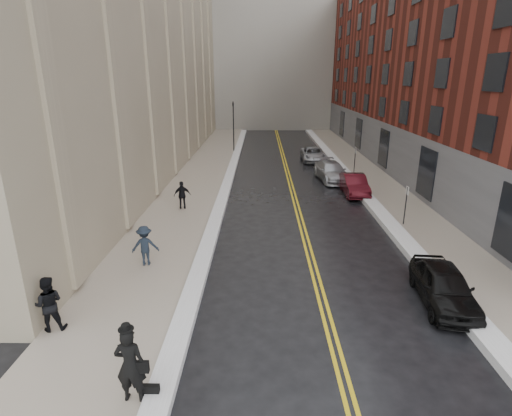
{
  "coord_description": "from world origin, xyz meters",
  "views": [
    {
      "loc": [
        0.28,
        -12.05,
        7.64
      ],
      "look_at": [
        0.05,
        6.23,
        1.6
      ],
      "focal_mm": 28.0,
      "sensor_mm": 36.0,
      "label": 1
    }
  ],
  "objects_px": {
    "car_silver_near": "(331,171)",
    "pedestrian_a": "(48,304)",
    "car_black": "(444,286)",
    "car_silver_far": "(313,154)",
    "pedestrian_b": "(145,245)",
    "pedestrian_main": "(130,365)",
    "car_maroon": "(354,185)",
    "pedestrian_c": "(182,195)"
  },
  "relations": [
    {
      "from": "car_silver_far",
      "to": "pedestrian_a",
      "type": "bearing_deg",
      "value": -112.76
    },
    {
      "from": "car_maroon",
      "to": "pedestrian_c",
      "type": "relative_size",
      "value": 2.46
    },
    {
      "from": "car_silver_near",
      "to": "pedestrian_a",
      "type": "xyz_separation_m",
      "value": [
        -11.88,
        -19.48,
        0.34
      ]
    },
    {
      "from": "car_silver_far",
      "to": "pedestrian_a",
      "type": "xyz_separation_m",
      "value": [
        -11.4,
        -26.88,
        0.4
      ]
    },
    {
      "from": "car_maroon",
      "to": "car_silver_far",
      "type": "xyz_separation_m",
      "value": [
        -1.41,
        11.25,
        -0.04
      ]
    },
    {
      "from": "car_silver_far",
      "to": "pedestrian_main",
      "type": "xyz_separation_m",
      "value": [
        -8.0,
        -29.69,
        0.51
      ]
    },
    {
      "from": "car_silver_near",
      "to": "pedestrian_b",
      "type": "xyz_separation_m",
      "value": [
        -10.19,
        -14.94,
        0.3
      ]
    },
    {
      "from": "car_black",
      "to": "car_silver_near",
      "type": "distance_m",
      "value": 17.61
    },
    {
      "from": "car_black",
      "to": "pedestrian_c",
      "type": "xyz_separation_m",
      "value": [
        -11.05,
        10.05,
        0.3
      ]
    },
    {
      "from": "car_maroon",
      "to": "pedestrian_c",
      "type": "bearing_deg",
      "value": -160.65
    },
    {
      "from": "car_black",
      "to": "car_maroon",
      "type": "distance_m",
      "value": 13.73
    },
    {
      "from": "pedestrian_c",
      "to": "pedestrian_a",
      "type": "bearing_deg",
      "value": 66.01
    },
    {
      "from": "car_maroon",
      "to": "car_silver_near",
      "type": "height_order",
      "value": "car_silver_near"
    },
    {
      "from": "car_maroon",
      "to": "pedestrian_b",
      "type": "height_order",
      "value": "pedestrian_b"
    },
    {
      "from": "pedestrian_main",
      "to": "pedestrian_a",
      "type": "bearing_deg",
      "value": -38.28
    },
    {
      "from": "car_maroon",
      "to": "pedestrian_main",
      "type": "bearing_deg",
      "value": -116.23
    },
    {
      "from": "car_silver_far",
      "to": "pedestrian_a",
      "type": "relative_size",
      "value": 2.58
    },
    {
      "from": "car_black",
      "to": "pedestrian_main",
      "type": "height_order",
      "value": "pedestrian_main"
    },
    {
      "from": "pedestrian_b",
      "to": "pedestrian_c",
      "type": "relative_size",
      "value": 1.02
    },
    {
      "from": "car_maroon",
      "to": "car_silver_far",
      "type": "relative_size",
      "value": 0.89
    },
    {
      "from": "pedestrian_b",
      "to": "pedestrian_c",
      "type": "distance_m",
      "value": 7.41
    },
    {
      "from": "car_silver_near",
      "to": "pedestrian_a",
      "type": "relative_size",
      "value": 2.71
    },
    {
      "from": "car_maroon",
      "to": "car_black",
      "type": "bearing_deg",
      "value": -88.84
    },
    {
      "from": "pedestrian_main",
      "to": "pedestrian_c",
      "type": "relative_size",
      "value": 1.2
    },
    {
      "from": "pedestrian_a",
      "to": "pedestrian_b",
      "type": "xyz_separation_m",
      "value": [
        1.69,
        4.54,
        -0.04
      ]
    },
    {
      "from": "pedestrian_a",
      "to": "car_maroon",
      "type": "bearing_deg",
      "value": -145.95
    },
    {
      "from": "pedestrian_main",
      "to": "pedestrian_b",
      "type": "height_order",
      "value": "pedestrian_main"
    },
    {
      "from": "car_silver_far",
      "to": "pedestrian_a",
      "type": "distance_m",
      "value": 29.2
    },
    {
      "from": "car_black",
      "to": "car_silver_far",
      "type": "height_order",
      "value": "car_black"
    },
    {
      "from": "car_silver_far",
      "to": "pedestrian_main",
      "type": "distance_m",
      "value": 30.75
    },
    {
      "from": "car_silver_far",
      "to": "pedestrian_b",
      "type": "distance_m",
      "value": 24.36
    },
    {
      "from": "car_black",
      "to": "car_silver_near",
      "type": "relative_size",
      "value": 0.83
    },
    {
      "from": "pedestrian_main",
      "to": "car_silver_far",
      "type": "bearing_deg",
      "value": -103.88
    },
    {
      "from": "car_silver_near",
      "to": "car_silver_far",
      "type": "distance_m",
      "value": 7.42
    },
    {
      "from": "car_black",
      "to": "pedestrian_b",
      "type": "relative_size",
      "value": 2.37
    },
    {
      "from": "pedestrian_main",
      "to": "pedestrian_b",
      "type": "distance_m",
      "value": 7.54
    },
    {
      "from": "car_maroon",
      "to": "pedestrian_a",
      "type": "height_order",
      "value": "pedestrian_a"
    },
    {
      "from": "car_black",
      "to": "pedestrian_a",
      "type": "distance_m",
      "value": 13.04
    },
    {
      "from": "pedestrian_b",
      "to": "pedestrian_c",
      "type": "xyz_separation_m",
      "value": [
        0.15,
        7.41,
        -0.02
      ]
    },
    {
      "from": "pedestrian_b",
      "to": "pedestrian_c",
      "type": "bearing_deg",
      "value": -101.47
    },
    {
      "from": "car_silver_near",
      "to": "pedestrian_c",
      "type": "xyz_separation_m",
      "value": [
        -10.04,
        -7.53,
        0.28
      ]
    },
    {
      "from": "pedestrian_c",
      "to": "car_silver_near",
      "type": "bearing_deg",
      "value": -158.38
    }
  ]
}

